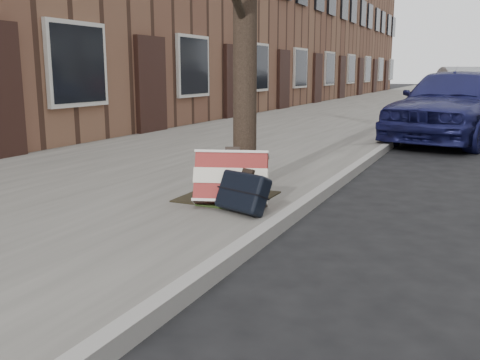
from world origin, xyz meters
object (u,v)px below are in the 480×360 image
at_px(suitcase_red, 231,178).
at_px(car_near_mid, 469,90).
at_px(suitcase_navy, 243,192).
at_px(car_near_front, 456,104).

height_order(suitcase_red, car_near_mid, car_near_mid).
xyz_separation_m(suitcase_navy, car_near_front, (1.35, 7.17, 0.43)).
bearing_deg(car_near_front, car_near_mid, 103.15).
distance_m(car_near_front, car_near_mid, 7.89).
relative_size(suitcase_navy, car_near_mid, 0.11).
height_order(suitcase_navy, car_near_front, car_near_front).
bearing_deg(suitcase_navy, car_near_mid, 104.46).
bearing_deg(suitcase_red, car_near_front, 58.72).
height_order(suitcase_red, suitcase_navy, suitcase_red).
xyz_separation_m(car_near_front, car_near_mid, (-0.03, 7.89, 0.02)).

